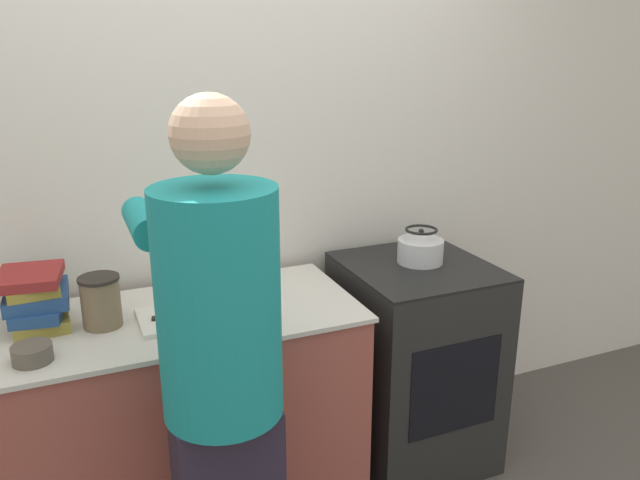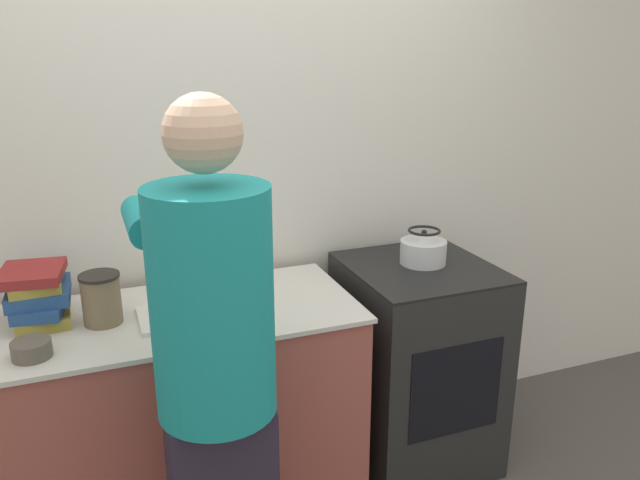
# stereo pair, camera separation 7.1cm
# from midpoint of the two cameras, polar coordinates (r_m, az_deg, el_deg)

# --- Properties ---
(wall_back) EXTENTS (8.00, 0.05, 2.60)m
(wall_back) POSITION_cam_midpoint_polar(r_m,az_deg,el_deg) (2.70, -9.28, 5.53)
(wall_back) COLOR silver
(wall_back) RESTS_ON ground_plane
(counter) EXTENTS (1.41, 0.64, 0.89)m
(counter) POSITION_cam_midpoint_polar(r_m,az_deg,el_deg) (2.60, -13.70, -15.73)
(counter) COLOR #9E4C42
(counter) RESTS_ON ground_plane
(oven) EXTENTS (0.60, 0.64, 0.94)m
(oven) POSITION_cam_midpoint_polar(r_m,az_deg,el_deg) (2.91, 7.87, -10.96)
(oven) COLOR black
(oven) RESTS_ON ground_plane
(person) EXTENTS (0.40, 0.63, 1.73)m
(person) POSITION_cam_midpoint_polar(r_m,az_deg,el_deg) (1.89, -10.09, -11.60)
(person) COLOR #282031
(person) RESTS_ON ground_plane
(cutting_board) EXTENTS (0.33, 0.25, 0.02)m
(cutting_board) POSITION_cam_midpoint_polar(r_m,az_deg,el_deg) (2.35, -13.12, -6.82)
(cutting_board) COLOR silver
(cutting_board) RESTS_ON counter
(knife) EXTENTS (0.19, 0.07, 0.01)m
(knife) POSITION_cam_midpoint_polar(r_m,az_deg,el_deg) (2.32, -13.81, -6.84)
(knife) COLOR silver
(knife) RESTS_ON cutting_board
(kettle) EXTENTS (0.20, 0.20, 0.15)m
(kettle) POSITION_cam_midpoint_polar(r_m,az_deg,el_deg) (2.74, 8.44, -0.74)
(kettle) COLOR silver
(kettle) RESTS_ON oven
(bowl_prep) EXTENTS (0.12, 0.12, 0.06)m
(bowl_prep) POSITION_cam_midpoint_polar(r_m,az_deg,el_deg) (2.20, -25.68, -9.34)
(bowl_prep) COLOR brown
(bowl_prep) RESTS_ON counter
(canister_jar) EXTENTS (0.14, 0.14, 0.19)m
(canister_jar) POSITION_cam_midpoint_polar(r_m,az_deg,el_deg) (2.34, -20.22, -5.29)
(canister_jar) COLOR #756047
(canister_jar) RESTS_ON counter
(book_stack) EXTENTS (0.24, 0.29, 0.20)m
(book_stack) POSITION_cam_midpoint_polar(r_m,az_deg,el_deg) (2.43, -25.27, -4.87)
(book_stack) COLOR olive
(book_stack) RESTS_ON counter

